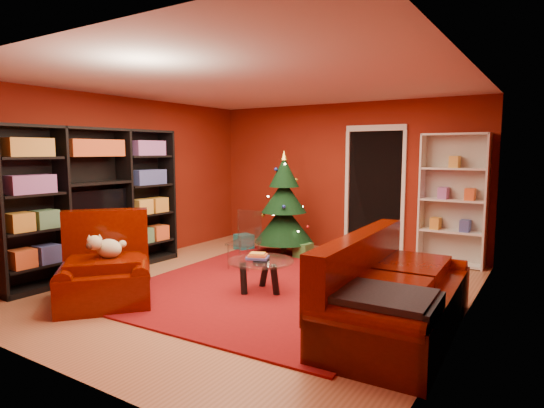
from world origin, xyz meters
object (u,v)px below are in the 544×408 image
Objects in this scene: gift_box_red at (285,240)px; coffee_table at (261,276)px; rug at (274,285)px; media_unit at (95,202)px; gift_box_teal at (244,242)px; acrylic_chair at (244,243)px; armchair at (105,267)px; christmas_tree at (284,204)px; dog at (109,248)px; gift_box_green at (303,251)px; white_bookshelf at (453,200)px; sofa at (399,284)px.

gift_box_red is 2.84m from coffee_table.
media_unit is at bearing -160.73° from rug.
coffee_table reaches higher than gift_box_teal.
acrylic_chair reaches higher than gift_box_red.
christmas_tree is at bearing 33.45° from armchair.
armchair is at bearing -98.15° from christmas_tree.
christmas_tree is at bearing 84.11° from acrylic_chair.
armchair is 0.22m from dog.
white_bookshelf is at bearing 21.42° from gift_box_green.
christmas_tree is at bearing 116.80° from rug.
white_bookshelf is at bearing 4.64° from armchair.
acrylic_chair is at bearing 136.38° from coffee_table.
media_unit is 12.25× the size of gift_box_red.
acrylic_chair is at bearing 64.92° from sofa.
white_bookshelf reaches higher than christmas_tree.
gift_box_teal is at bearing -175.72° from christmas_tree.
white_bookshelf is 3.33m from coffee_table.
gift_box_red is 3.87m from armchair.
media_unit reaches higher than coffee_table.
christmas_tree reaches higher than coffee_table.
acrylic_chair is (-2.57, -1.93, -0.62)m from white_bookshelf.
coffee_table is at bearing -49.18° from acrylic_chair.
dog is at bearing -28.97° from media_unit.
white_bookshelf is (2.56, 0.76, 0.15)m from christmas_tree.
armchair is at bearing -31.40° from media_unit.
white_bookshelf is at bearing 13.76° from gift_box_teal.
gift_box_green is at bearing -10.38° from christmas_tree.
gift_box_teal is 3.19m from dog.
armchair is 1.32× the size of coffee_table.
gift_box_red is 0.27× the size of coffee_table.
rug is 2.03m from christmas_tree.
rug is at bearing -63.20° from christmas_tree.
coffee_table is (0.44, -1.91, 0.09)m from gift_box_green.
gift_box_green is at bearing 43.28° from sofa.
rug is 2.01m from sofa.
gift_box_red is (-0.75, 0.67, -0.02)m from gift_box_green.
gift_box_teal is at bearing 130.76° from coffee_table.
gift_box_green is 3.32m from armchair.
gift_box_red is at bearing 44.00° from sofa.
media_unit reaches higher than rug.
gift_box_teal is at bearing -165.65° from white_bookshelf.
sofa is at bearing -32.46° from dog.
gift_box_green is 1.15× the size of gift_box_red.
coffee_table is at bearing 78.23° from sofa.
rug is 2.53m from gift_box_red.
gift_box_green is 1.01m from gift_box_red.
media_unit is 3.31× the size of coffee_table.
dog is at bearing -83.96° from gift_box_teal.
sofa reaches higher than gift_box_red.
media_unit is (-2.46, -0.86, 1.03)m from rug.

